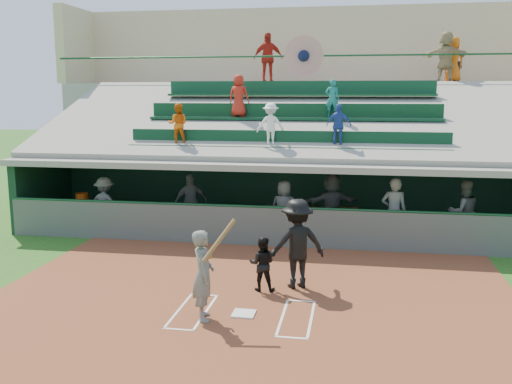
% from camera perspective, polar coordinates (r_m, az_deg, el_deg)
% --- Properties ---
extents(ground, '(100.00, 100.00, 0.00)m').
position_cam_1_polar(ground, '(11.24, -1.23, -12.23)').
color(ground, '#225016').
rests_on(ground, ground).
extents(dirt_slab, '(11.00, 9.00, 0.02)m').
position_cam_1_polar(dirt_slab, '(11.69, -0.75, -11.27)').
color(dirt_slab, brown).
rests_on(dirt_slab, ground).
extents(home_plate, '(0.43, 0.43, 0.03)m').
position_cam_1_polar(home_plate, '(11.22, -1.24, -12.06)').
color(home_plate, silver).
rests_on(home_plate, dirt_slab).
extents(batters_box_chalk, '(2.65, 1.85, 0.01)m').
position_cam_1_polar(batters_box_chalk, '(11.23, -1.24, -12.12)').
color(batters_box_chalk, white).
rests_on(batters_box_chalk, dirt_slab).
extents(dugout_floor, '(16.00, 3.50, 0.04)m').
position_cam_1_polar(dugout_floor, '(17.59, 3.00, -3.95)').
color(dugout_floor, gray).
rests_on(dugout_floor, ground).
extents(concourse_slab, '(20.00, 3.00, 4.60)m').
position_cam_1_polar(concourse_slab, '(23.87, 5.01, 5.25)').
color(concourse_slab, gray).
rests_on(concourse_slab, ground).
extents(grandstand, '(20.40, 10.40, 7.80)m').
position_cam_1_polar(grandstand, '(20.92, 4.29, 4.49)').
color(grandstand, '#505651').
rests_on(grandstand, ground).
extents(batter_at_plate, '(0.92, 0.78, 1.95)m').
position_cam_1_polar(batter_at_plate, '(10.77, -5.29, -8.23)').
color(batter_at_plate, '#575A55').
rests_on(batter_at_plate, dirt_slab).
extents(catcher, '(0.60, 0.48, 1.18)m').
position_cam_1_polar(catcher, '(12.32, 0.61, -7.19)').
color(catcher, black).
rests_on(catcher, dirt_slab).
extents(home_umpire, '(1.46, 1.19, 1.96)m').
position_cam_1_polar(home_umpire, '(12.44, 4.12, -5.17)').
color(home_umpire, black).
rests_on(home_umpire, dirt_slab).
extents(dugout_bench, '(15.88, 4.13, 0.49)m').
position_cam_1_polar(dugout_bench, '(18.87, 3.68, -2.18)').
color(dugout_bench, olive).
rests_on(dugout_bench, dugout_floor).
extents(white_table, '(0.90, 0.81, 0.65)m').
position_cam_1_polar(white_table, '(19.10, -16.91, -2.20)').
color(white_table, silver).
rests_on(white_table, dugout_floor).
extents(water_cooler, '(0.40, 0.40, 0.40)m').
position_cam_1_polar(water_cooler, '(18.92, -17.00, -0.71)').
color(water_cooler, '#D84E0C').
rests_on(water_cooler, white_table).
extents(dugout_player_a, '(1.14, 0.74, 1.67)m').
position_cam_1_polar(dugout_player_a, '(17.94, -14.87, -1.21)').
color(dugout_player_a, '#565954').
rests_on(dugout_player_a, dugout_floor).
extents(dugout_player_b, '(1.09, 0.86, 1.73)m').
position_cam_1_polar(dugout_player_b, '(17.70, -6.53, -0.98)').
color(dugout_player_b, '#5C5F5A').
rests_on(dugout_player_b, dugout_floor).
extents(dugout_player_c, '(0.89, 0.65, 1.67)m').
position_cam_1_polar(dugout_player_c, '(16.67, 2.83, -1.71)').
color(dugout_player_c, '#5A5C57').
rests_on(dugout_player_c, dugout_floor).
extents(dugout_player_d, '(1.76, 1.04, 1.81)m').
position_cam_1_polar(dugout_player_d, '(17.20, 7.57, -1.18)').
color(dugout_player_d, '#51534E').
rests_on(dugout_player_d, dugout_floor).
extents(dugout_player_e, '(0.72, 0.49, 1.89)m').
position_cam_1_polar(dugout_player_e, '(16.19, 13.61, -1.93)').
color(dugout_player_e, '#60625D').
rests_on(dugout_player_e, dugout_floor).
extents(dugout_player_f, '(1.01, 0.86, 1.80)m').
position_cam_1_polar(dugout_player_f, '(16.96, 20.03, -1.89)').
color(dugout_player_f, '#5D605B').
rests_on(dugout_player_f, dugout_floor).
extents(trash_bin, '(0.53, 0.53, 0.80)m').
position_cam_1_polar(trash_bin, '(23.58, 19.05, 11.27)').
color(trash_bin, black).
rests_on(trash_bin, concourse_slab).
extents(concourse_staff_a, '(1.19, 0.52, 2.00)m').
position_cam_1_polar(concourse_staff_a, '(23.60, 1.22, 13.25)').
color(concourse_staff_a, '#A41D12').
rests_on(concourse_staff_a, concourse_slab).
extents(concourse_staff_b, '(0.94, 0.73, 1.70)m').
position_cam_1_polar(concourse_staff_b, '(23.35, 19.10, 12.39)').
color(concourse_staff_b, '#DC5B0C').
rests_on(concourse_staff_b, concourse_slab).
extents(concourse_staff_c, '(1.83, 0.94, 1.89)m').
position_cam_1_polar(concourse_staff_c, '(22.93, 18.45, 12.71)').
color(concourse_staff_c, tan).
rests_on(concourse_staff_c, concourse_slab).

